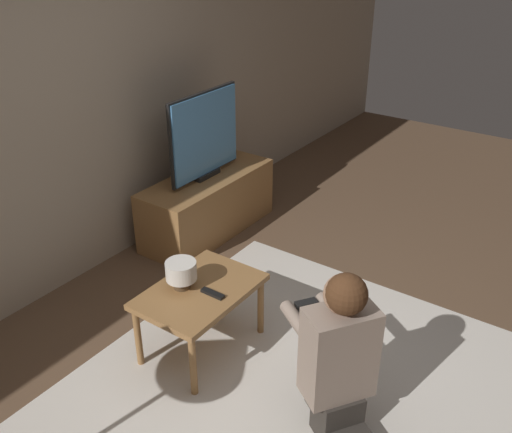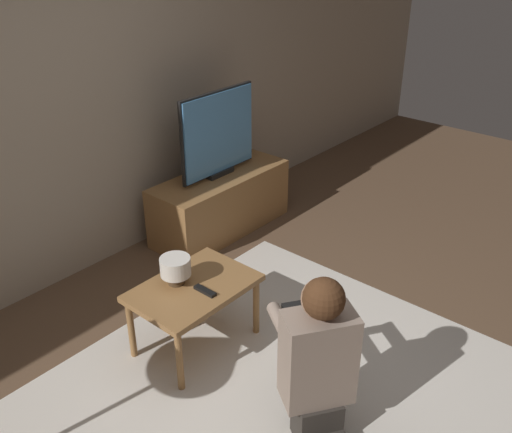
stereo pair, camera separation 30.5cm
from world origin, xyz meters
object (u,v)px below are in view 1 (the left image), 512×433
at_px(table_lamp, 181,272).
at_px(tv, 205,135).
at_px(person_kneeling, 341,361).
at_px(coffee_table, 200,297).

bearing_deg(table_lamp, tv, 33.82).
relative_size(tv, person_kneeling, 0.82).
bearing_deg(person_kneeling, table_lamp, -58.86).
bearing_deg(person_kneeling, coffee_table, -61.88).
xyz_separation_m(coffee_table, table_lamp, (-0.05, 0.09, 0.16)).
xyz_separation_m(coffee_table, person_kneeling, (-0.10, -0.96, 0.09)).
xyz_separation_m(tv, coffee_table, (-1.17, -0.91, -0.46)).
relative_size(coffee_table, person_kneeling, 0.77).
height_order(tv, coffee_table, tv).
distance_m(tv, person_kneeling, 2.30).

